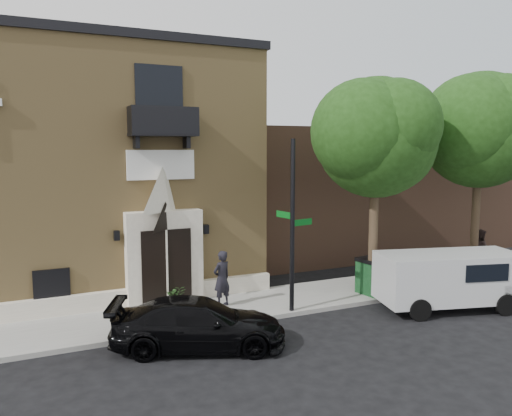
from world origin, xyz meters
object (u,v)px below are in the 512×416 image
Objects in this scene: fire_hydrant at (384,284)px; street_sign at (292,226)px; black_sedan at (199,324)px; pedestrian_far at (481,249)px; cargo_van at (454,278)px; pedestrian_near at (222,278)px; dumpster at (385,274)px.

street_sign is at bearing -179.07° from fire_hydrant.
black_sedan is 7.63m from fire_hydrant.
pedestrian_far is at bearing 12.79° from fire_hydrant.
cargo_van is 2.67× the size of pedestrian_near.
dumpster is 1.22× the size of pedestrian_far.
dumpster is (0.34, 0.40, 0.26)m from fire_hydrant.
street_sign is at bearing 176.05° from cargo_van.
cargo_van reaches higher than pedestrian_far.
cargo_van is 6.16× the size of fire_hydrant.
dumpster is at bearing 130.88° from cargo_van.
pedestrian_far is (13.97, 2.91, 0.34)m from black_sedan.
pedestrian_near is (1.73, 2.76, 0.41)m from black_sedan.
fire_hydrant is 0.58m from dumpster.
pedestrian_near is at bearing 170.97° from cargo_van.
pedestrian_near is at bearing 162.91° from dumpster.
dumpster is at bearing 149.98° from pedestrian_near.
street_sign is (3.66, 1.38, 2.29)m from black_sedan.
black_sedan is at bearing -175.26° from dumpster.
black_sedan is 2.21× the size of dumpster.
street_sign is 2.61× the size of dumpster.
street_sign reaches higher than pedestrian_far.
black_sedan reaches higher than fire_hydrant.
pedestrian_far is (12.25, 0.15, -0.07)m from pedestrian_near.
black_sedan is 5.76× the size of fire_hydrant.
pedestrian_far is at bearing -57.17° from black_sedan.
fire_hydrant is 0.38× the size of dumpster.
pedestrian_far is (10.32, 1.53, -1.94)m from street_sign.
dumpster reaches higher than black_sedan.
fire_hydrant is 0.43× the size of pedestrian_near.
pedestrian_far is at bearing 47.97° from cargo_van.
pedestrian_near is at bearing 109.79° from pedestrian_far.
cargo_van is 2.39m from fire_hydrant.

